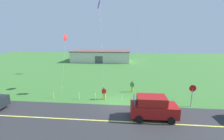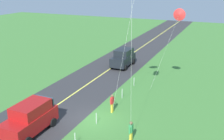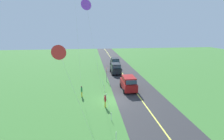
% 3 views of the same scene
% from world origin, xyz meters
% --- Properties ---
extents(ground_plane, '(120.00, 120.00, 0.10)m').
position_xyz_m(ground_plane, '(0.00, 0.00, -0.05)').
color(ground_plane, '#3D7533').
extents(asphalt_road, '(120.00, 7.00, 0.00)m').
position_xyz_m(asphalt_road, '(0.00, -4.00, 0.00)').
color(asphalt_road, '#2D2D30').
rests_on(asphalt_road, ground).
extents(road_centre_stripe, '(120.00, 0.16, 0.00)m').
position_xyz_m(road_centre_stripe, '(0.00, -4.00, 0.01)').
color(road_centre_stripe, '#E5E04C').
rests_on(road_centre_stripe, asphalt_road).
extents(car_suv_foreground, '(4.40, 2.12, 2.24)m').
position_xyz_m(car_suv_foreground, '(3.52, -3.06, 1.15)').
color(car_suv_foreground, maroon).
rests_on(car_suv_foreground, ground).
extents(car_parked_west_far, '(4.40, 2.12, 2.24)m').
position_xyz_m(car_parked_west_far, '(-14.31, -2.92, 1.15)').
color(car_parked_west_far, black).
rests_on(car_parked_west_far, ground).
extents(person_adult_near, '(0.58, 0.22, 1.60)m').
position_xyz_m(person_adult_near, '(-1.79, 1.05, 0.86)').
color(person_adult_near, yellow).
rests_on(person_adult_near, ground).
extents(person_adult_companion, '(0.58, 0.22, 1.60)m').
position_xyz_m(person_adult_companion, '(1.81, 4.04, 0.86)').
color(person_adult_companion, yellow).
rests_on(person_adult_companion, ground).
extents(kite_green_far, '(0.25, 2.94, 8.21)m').
position_xyz_m(kite_green_far, '(-7.92, 4.92, 7.63)').
color(kite_green_far, silver).
rests_on(kite_green_far, ground).
extents(fence_post_0, '(0.05, 0.05, 0.90)m').
position_xyz_m(fence_post_0, '(-8.29, 0.70, 0.45)').
color(fence_post_0, silver).
rests_on(fence_post_0, ground).
extents(fence_post_1, '(0.05, 0.05, 0.90)m').
position_xyz_m(fence_post_1, '(-4.92, 0.70, 0.45)').
color(fence_post_1, silver).
rests_on(fence_post_1, ground).
extents(fence_post_2, '(0.05, 0.05, 0.90)m').
position_xyz_m(fence_post_2, '(-2.84, 0.70, 0.45)').
color(fence_post_2, silver).
rests_on(fence_post_2, ground).
extents(fence_post_3, '(0.05, 0.05, 0.90)m').
position_xyz_m(fence_post_3, '(0.45, 0.70, 0.45)').
color(fence_post_3, silver).
rests_on(fence_post_3, ground).
extents(fence_post_4, '(0.05, 0.05, 0.90)m').
position_xyz_m(fence_post_4, '(3.59, 0.70, 0.45)').
color(fence_post_4, silver).
rests_on(fence_post_4, ground).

